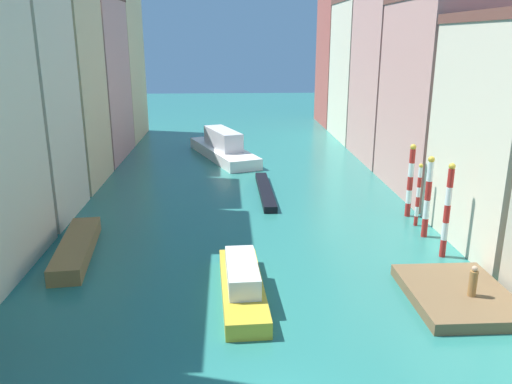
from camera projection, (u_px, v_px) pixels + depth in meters
The scene contains 19 objects.
ground_plane at pixel (246, 195), 39.12m from camera, with size 154.00×154.00×0.00m, color #28756B.
building_left_2 at pixel (1, 72), 31.89m from camera, with size 7.63×7.30×18.96m.
building_left_3 at pixel (45, 71), 39.75m from camera, with size 7.63×8.03×18.19m.
building_left_4 at pixel (81, 79), 49.48m from camera, with size 7.63×10.90×15.54m.
building_left_5 at pixel (105, 61), 59.27m from camera, with size 7.63×10.51×18.04m.
building_right_2 at pixel (449, 96), 38.45m from camera, with size 7.63×11.42×14.80m.
building_right_3 at pixel (403, 45), 48.23m from camera, with size 7.63×10.69×21.86m.
building_right_4 at pixel (370, 69), 59.67m from camera, with size 7.63×11.07×16.23m.
building_right_5 at pixel (349, 50), 69.52m from camera, with size 7.63×10.26×20.03m.
waterfront_dock at pixel (458, 295), 23.38m from camera, with size 4.43×5.73×0.53m.
person_on_dock at pixel (473, 282), 22.58m from camera, with size 0.36×0.36×1.44m.
mooring_pole_0 at pixel (447, 210), 27.40m from camera, with size 0.36×0.36×5.30m.
mooring_pole_1 at pixel (428, 196), 30.29m from camera, with size 0.39×0.39×4.99m.
mooring_pole_2 at pixel (418, 194), 32.26m from camera, with size 0.27×0.27×4.09m.
mooring_pole_3 at pixel (410, 180), 33.88m from camera, with size 0.39×0.39×4.95m.
vaporetto_white at pixel (223, 148), 51.34m from camera, with size 7.30×13.05×2.83m.
gondola_black at pixel (265, 191), 39.46m from camera, with size 1.03×9.40×0.49m.
motorboat_0 at pixel (77, 248), 28.23m from camera, with size 2.46×7.91×0.85m.
motorboat_1 at pixel (242, 283), 23.65m from camera, with size 2.21×7.60×1.71m.
Camera 1 is at (-1.23, -12.88, 11.51)m, focal length 35.87 mm.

